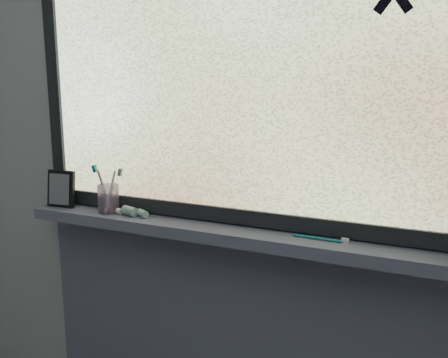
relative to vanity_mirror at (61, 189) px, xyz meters
name	(u,v)px	position (x,y,z in m)	size (l,w,h in m)	color
wall_back	(254,155)	(0.73, 0.08, 0.16)	(3.00, 0.01, 2.50)	#9EA3A8
windowsill	(245,236)	(0.73, 0.01, -0.09)	(1.62, 0.14, 0.04)	#51546D
window_pane	(252,65)	(0.73, 0.06, 0.44)	(1.50, 0.01, 1.00)	silver
frame_bottom	(250,217)	(0.73, 0.06, -0.04)	(1.60, 0.03, 0.05)	black
frame_left	(54,67)	(-0.05, 0.06, 0.44)	(0.05, 0.03, 1.10)	black
vanity_mirror	(61,189)	(0.00, 0.00, 0.00)	(0.11, 0.05, 0.14)	black
toothpaste_tube	(134,212)	(0.32, 0.00, -0.05)	(0.18, 0.04, 0.03)	silver
toothbrush_cup	(108,199)	(0.21, 0.01, -0.02)	(0.08, 0.08, 0.10)	#AE8CB9
toothbrush_lying	(317,238)	(0.96, 0.01, -0.06)	(0.18, 0.02, 0.01)	#0C6F71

